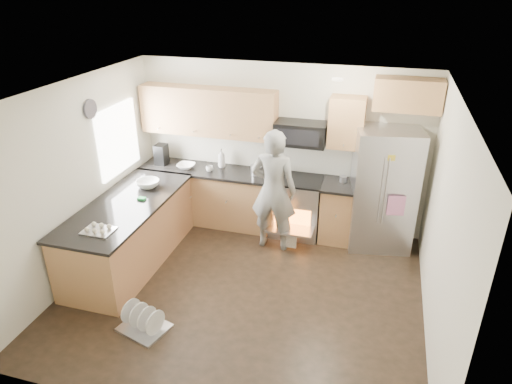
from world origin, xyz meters
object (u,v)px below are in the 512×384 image
(refrigerator, at_px, (383,189))
(person, at_px, (274,191))
(stove_range, at_px, (297,194))
(dish_rack, at_px, (144,323))

(refrigerator, relative_size, person, 0.99)
(refrigerator, bearing_deg, person, -171.52)
(stove_range, height_order, refrigerator, refrigerator)
(refrigerator, height_order, dish_rack, refrigerator)
(person, bearing_deg, stove_range, -116.42)
(stove_range, height_order, dish_rack, stove_range)
(dish_rack, bearing_deg, refrigerator, 46.87)
(refrigerator, distance_m, person, 1.60)
(stove_range, bearing_deg, refrigerator, 0.33)
(refrigerator, xyz_separation_m, person, (-1.52, -0.51, 0.01))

